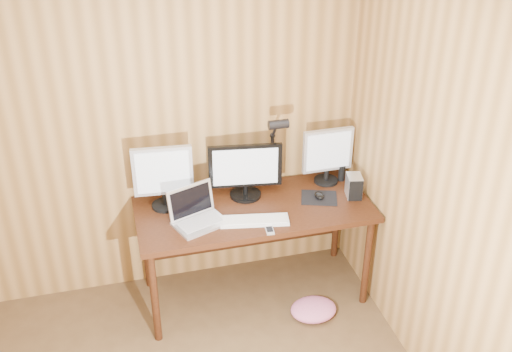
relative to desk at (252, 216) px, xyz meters
name	(u,v)px	position (x,y,z in m)	size (l,w,h in m)	color
room_shell	(123,352)	(-0.93, -1.70, 0.62)	(4.00, 4.00, 4.00)	brown
desk	(252,216)	(0.00, 0.00, 0.00)	(1.60, 0.70, 0.75)	#34180B
monitor_center	(245,170)	(-0.02, 0.09, 0.33)	(0.50, 0.22, 0.40)	black
monitor_left	(163,176)	(-0.58, 0.09, 0.36)	(0.40, 0.19, 0.45)	black
monitor_right	(328,154)	(0.60, 0.13, 0.35)	(0.37, 0.17, 0.42)	black
laptop	(196,214)	(-0.41, -0.15, 0.18)	(0.39, 0.35, 0.23)	silver
keyboard	(254,220)	(-0.04, -0.25, 0.13)	(0.47, 0.21, 0.02)	silver
mousepad	(319,198)	(0.47, -0.07, 0.12)	(0.25, 0.20, 0.00)	black
mouse	(319,195)	(0.47, -0.07, 0.14)	(0.07, 0.11, 0.04)	black
hard_drive	(354,186)	(0.71, -0.11, 0.20)	(0.13, 0.16, 0.16)	silver
phone	(270,230)	(0.02, -0.37, 0.13)	(0.06, 0.10, 0.01)	silver
speaker	(342,173)	(0.71, 0.13, 0.18)	(0.05, 0.05, 0.12)	black
desk_lamp	(275,142)	(0.21, 0.14, 0.49)	(0.14, 0.19, 0.59)	black
fabric_pile	(313,309)	(0.34, -0.41, -0.58)	(0.33, 0.27, 0.10)	#D3668F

